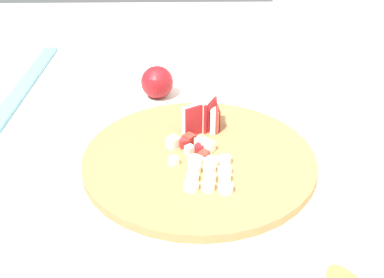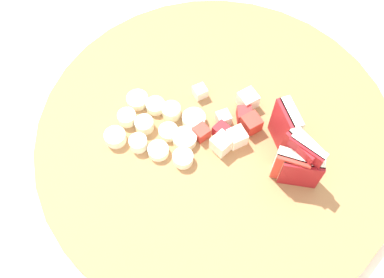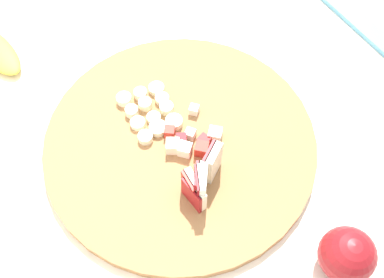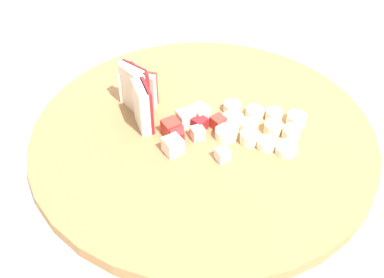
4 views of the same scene
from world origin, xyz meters
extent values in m
plane|color=#B2ADA3|center=(0.00, 0.00, 0.00)|extent=(10.00, 10.00, 0.00)
cube|color=silver|center=(0.00, 0.00, 0.45)|extent=(1.58, 0.81, 0.89)
cube|color=#60A8C6|center=(0.00, -0.38, 0.88)|extent=(1.58, 0.04, 0.04)
cube|color=silver|center=(0.00, 0.42, 0.64)|extent=(2.40, 0.04, 1.28)
cylinder|color=olive|center=(-0.14, 0.07, 0.90)|extent=(0.46, 0.46, 0.02)
cube|color=maroon|center=(-0.21, 0.06, 0.94)|extent=(0.03, 0.04, 0.07)
cube|color=beige|center=(-0.21, 0.06, 0.94)|extent=(0.03, 0.04, 0.07)
cube|color=maroon|center=(-0.23, 0.10, 0.94)|extent=(0.04, 0.03, 0.07)
cube|color=beige|center=(-0.24, 0.09, 0.94)|extent=(0.04, 0.04, 0.07)
cube|color=maroon|center=(-0.24, 0.10, 0.94)|extent=(0.04, 0.02, 0.07)
cube|color=white|center=(-0.24, 0.10, 0.94)|extent=(0.04, 0.03, 0.07)
cube|color=#B22D23|center=(-0.23, 0.11, 0.94)|extent=(0.04, 0.01, 0.05)
cube|color=beige|center=(-0.23, 0.10, 0.94)|extent=(0.04, 0.01, 0.05)
cube|color=maroon|center=(-0.24, 0.11, 0.94)|extent=(0.05, 0.01, 0.05)
cube|color=#EFE5CC|center=(-0.24, 0.11, 0.94)|extent=(0.05, 0.02, 0.05)
cube|color=white|center=(-0.16, 0.07, 0.92)|extent=(0.03, 0.03, 0.02)
cube|color=#EFE5CC|center=(-0.14, 0.09, 0.92)|extent=(0.03, 0.03, 0.02)
cube|color=maroon|center=(-0.14, 0.07, 0.92)|extent=(0.02, 0.02, 0.02)
cube|color=beige|center=(-0.15, 0.08, 0.92)|extent=(0.02, 0.02, 0.02)
cube|color=#B22D23|center=(-0.12, 0.08, 0.92)|extent=(0.02, 0.02, 0.02)
cube|color=white|center=(-0.10, 0.02, 0.92)|extent=(0.02, 0.02, 0.02)
cube|color=white|center=(-0.16, 0.02, 0.92)|extent=(0.03, 0.03, 0.02)
cube|color=#A32323|center=(-0.16, 0.04, 0.92)|extent=(0.02, 0.02, 0.02)
cube|color=#B22D23|center=(-0.17, 0.05, 0.92)|extent=(0.03, 0.03, 0.02)
cube|color=beige|center=(-0.14, 0.05, 0.92)|extent=(0.02, 0.02, 0.02)
cylinder|color=#F4EAC6|center=(-0.10, 0.06, 0.92)|extent=(0.03, 0.03, 0.01)
cylinder|color=beige|center=(-0.07, 0.06, 0.92)|extent=(0.02, 0.02, 0.02)
cylinder|color=white|center=(-0.05, 0.05, 0.92)|extent=(0.02, 0.02, 0.01)
cylinder|color=#F4EAC6|center=(-0.02, 0.05, 0.92)|extent=(0.03, 0.03, 0.01)
cylinder|color=#F4EAC6|center=(-0.10, 0.09, 0.92)|extent=(0.03, 0.03, 0.01)
cylinder|color=#F4EAC6|center=(-0.08, 0.09, 0.92)|extent=(0.02, 0.02, 0.01)
cylinder|color=beige|center=(-0.05, 0.08, 0.92)|extent=(0.02, 0.02, 0.01)
cylinder|color=white|center=(-0.02, 0.08, 0.92)|extent=(0.02, 0.02, 0.01)
cylinder|color=#F4EAC6|center=(-0.10, 0.12, 0.92)|extent=(0.02, 0.02, 0.01)
cylinder|color=white|center=(-0.07, 0.11, 0.92)|extent=(0.03, 0.03, 0.01)
cylinder|color=white|center=(-0.05, 0.11, 0.92)|extent=(0.02, 0.02, 0.01)
cylinder|color=white|center=(-0.02, 0.11, 0.92)|extent=(0.03, 0.03, 0.01)
sphere|color=maroon|center=(-0.43, -0.03, 0.93)|extent=(0.08, 0.08, 0.08)
camera|label=1|loc=(0.59, 0.04, 1.38)|focal=41.20mm
camera|label=2|loc=(-0.17, 0.33, 1.39)|focal=40.59mm
camera|label=3|loc=(-0.49, 0.26, 1.57)|focal=43.37mm
camera|label=4|loc=(-0.05, -0.38, 1.31)|focal=42.55mm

